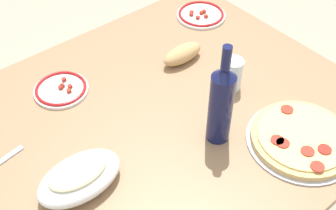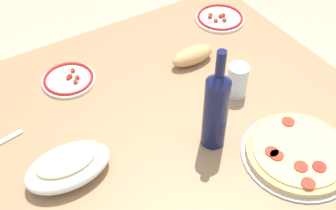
# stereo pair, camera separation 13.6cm
# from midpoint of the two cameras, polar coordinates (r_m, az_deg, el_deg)

# --- Properties ---
(dining_table) EXTENTS (1.23, 1.07, 0.71)m
(dining_table) POSITION_cam_midpoint_polar(r_m,az_deg,el_deg) (1.46, 2.67, -3.90)
(dining_table) COLOR #93704C
(dining_table) RESTS_ON ground
(pepperoni_pizza) EXTENTS (0.32, 0.32, 0.03)m
(pepperoni_pizza) POSITION_cam_midpoint_polar(r_m,az_deg,el_deg) (1.33, 19.49, -6.06)
(pepperoni_pizza) COLOR #B7B7BC
(pepperoni_pizza) RESTS_ON dining_table
(baked_pasta_dish) EXTENTS (0.24, 0.15, 0.08)m
(baked_pasta_dish) POSITION_cam_midpoint_polar(r_m,az_deg,el_deg) (1.21, -9.85, -7.97)
(baked_pasta_dish) COLOR white
(baked_pasta_dish) RESTS_ON dining_table
(wine_bottle) EXTENTS (0.07, 0.07, 0.33)m
(wine_bottle) POSITION_cam_midpoint_polar(r_m,az_deg,el_deg) (1.21, 9.48, -0.59)
(wine_bottle) COLOR #141942
(wine_bottle) RESTS_ON dining_table
(water_glass) EXTENTS (0.07, 0.07, 0.11)m
(water_glass) POSITION_cam_midpoint_polar(r_m,az_deg,el_deg) (1.43, 11.76, 3.03)
(water_glass) COLOR silver
(water_glass) RESTS_ON dining_table
(side_plate_near) EXTENTS (0.18, 0.18, 0.02)m
(side_plate_near) POSITION_cam_midpoint_polar(r_m,az_deg,el_deg) (1.50, -10.36, 3.20)
(side_plate_near) COLOR white
(side_plate_near) RESTS_ON dining_table
(side_plate_far) EXTENTS (0.20, 0.20, 0.02)m
(side_plate_far) POSITION_cam_midpoint_polar(r_m,az_deg,el_deg) (1.80, 9.01, 11.09)
(side_plate_far) COLOR white
(side_plate_far) RESTS_ON dining_table
(bread_loaf) EXTENTS (0.16, 0.07, 0.06)m
(bread_loaf) POSITION_cam_midpoint_polar(r_m,az_deg,el_deg) (1.55, 5.74, 6.32)
(bread_loaf) COLOR tan
(bread_loaf) RESTS_ON dining_table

